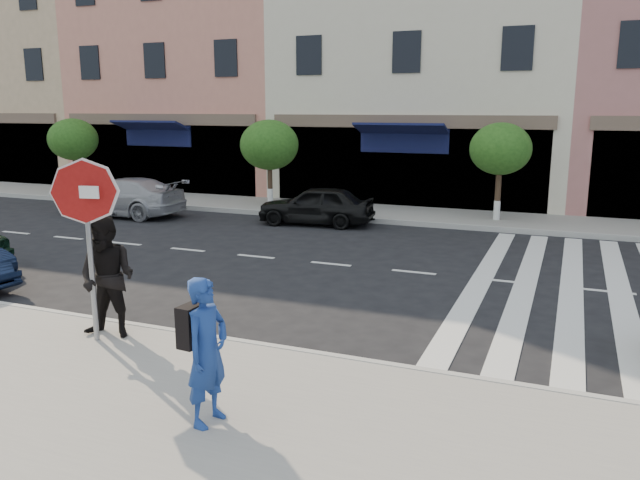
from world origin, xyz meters
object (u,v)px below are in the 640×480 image
Objects in this scene: photographer at (207,352)px; walker at (108,277)px; car_far_left at (122,197)px; stop_sign at (86,211)px; car_far_mid at (316,205)px.

walker is (-2.87, 1.76, 0.10)m from photographer.
walker reaches higher than photographer.
car_far_left is (-10.60, 11.43, -0.35)m from photographer.
stop_sign is 1.08m from walker.
stop_sign reaches higher than photographer.
stop_sign is 3.53m from photographer.
stop_sign is 0.62× the size of car_far_left.
stop_sign reaches higher than car_far_mid.
stop_sign is at bearing -1.24° from car_far_mid.
walker is 0.52× the size of car_far_mid.
photographer is 0.38× the size of car_far_left.
walker reaches higher than car_far_mid.
photographer is at bearing 11.38° from car_far_mid.
stop_sign is 0.76× the size of car_far_mid.
photographer is at bearing 41.21° from car_far_left.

